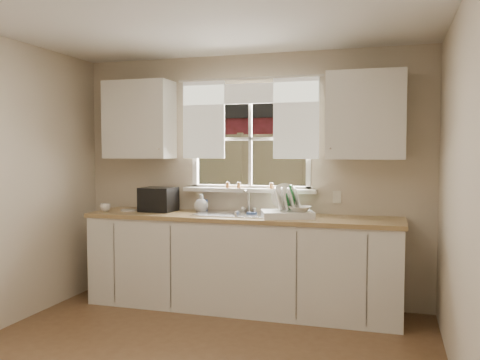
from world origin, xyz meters
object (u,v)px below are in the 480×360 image
(dish_rack, at_px, (287,210))
(black_appliance, at_px, (158,199))
(soap_bottle_a, at_px, (290,200))
(cup, at_px, (105,208))

(dish_rack, relative_size, black_appliance, 1.66)
(dish_rack, distance_m, soap_bottle_a, 0.16)
(dish_rack, bearing_deg, cup, -176.94)
(soap_bottle_a, bearing_deg, cup, 167.03)
(soap_bottle_a, xyz_separation_m, black_appliance, (-1.36, -0.06, -0.03))
(soap_bottle_a, distance_m, black_appliance, 1.36)
(cup, relative_size, black_appliance, 0.32)
(cup, xyz_separation_m, black_appliance, (0.50, 0.19, 0.08))
(dish_rack, height_order, cup, dish_rack)
(cup, height_order, black_appliance, black_appliance)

